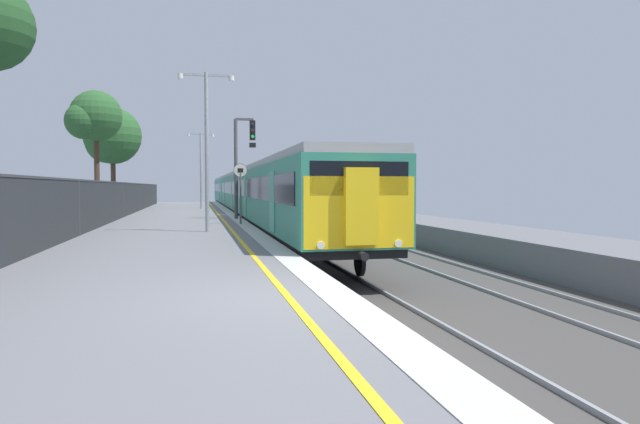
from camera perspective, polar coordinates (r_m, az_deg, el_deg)
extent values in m
cube|color=slate|center=(8.37, -18.38, -12.20)|extent=(6.40, 110.00, 1.00)
cube|color=silver|center=(8.47, 1.71, -8.39)|extent=(0.60, 110.00, 0.01)
cube|color=yellow|center=(8.32, -3.36, -8.60)|extent=(0.12, 110.00, 0.01)
cube|color=gray|center=(8.99, 7.97, -14.11)|extent=(0.07, 110.00, 0.08)
cube|color=gray|center=(9.57, 16.26, -13.15)|extent=(0.07, 110.00, 0.08)
cube|color=gray|center=(11.00, 28.28, -11.28)|extent=(0.07, 110.00, 0.08)
cube|color=#2D846B|center=(22.63, -3.04, 1.68)|extent=(2.80, 19.59, 2.30)
cube|color=black|center=(22.68, -3.03, -1.54)|extent=(2.64, 18.99, 0.25)
cube|color=#999E9E|center=(22.64, -3.05, 4.90)|extent=(2.68, 19.59, 0.24)
cube|color=black|center=(22.43, -6.60, 2.43)|extent=(0.02, 17.99, 0.84)
cube|color=teal|center=(17.57, -4.94, 1.10)|extent=(0.03, 1.10, 1.90)
cube|color=teal|center=(27.31, -7.68, 1.60)|extent=(0.03, 1.10, 1.90)
cylinder|color=black|center=(15.55, -1.45, -5.26)|extent=(0.12, 0.84, 0.84)
cylinder|color=black|center=(15.92, 4.09, -5.08)|extent=(0.12, 0.84, 0.84)
cylinder|color=black|center=(29.73, -6.82, -1.54)|extent=(0.12, 0.84, 0.84)
cylinder|color=black|center=(29.93, -3.85, -1.50)|extent=(0.12, 0.84, 0.84)
cube|color=#2D846B|center=(42.67, -7.55, 2.07)|extent=(2.80, 19.59, 2.30)
cube|color=black|center=(42.70, -7.54, 0.36)|extent=(2.64, 18.99, 0.25)
cube|color=#999E9E|center=(42.68, -7.56, 3.78)|extent=(2.68, 19.59, 0.24)
cube|color=black|center=(42.57, -9.45, 2.46)|extent=(0.02, 17.99, 0.84)
cube|color=teal|center=(37.68, -9.04, 1.85)|extent=(0.03, 1.10, 1.90)
cube|color=teal|center=(47.46, -9.77, 1.98)|extent=(0.03, 1.10, 1.90)
cylinder|color=black|center=(35.50, -7.76, -0.88)|extent=(0.12, 0.84, 0.84)
cylinder|color=black|center=(35.66, -5.26, -0.85)|extent=(0.12, 0.84, 0.84)
cylinder|color=black|center=(49.84, -9.16, 0.09)|extent=(0.12, 0.84, 0.84)
cylinder|color=black|center=(49.95, -7.37, 0.11)|extent=(0.12, 0.84, 0.84)
cube|color=#2D846B|center=(62.81, -9.17, 2.21)|extent=(2.80, 19.59, 2.30)
cube|color=black|center=(62.83, -9.16, 1.05)|extent=(2.64, 18.99, 0.25)
cube|color=#999E9E|center=(62.82, -9.18, 3.37)|extent=(2.68, 19.59, 0.24)
cube|color=black|center=(62.74, -10.46, 2.47)|extent=(0.02, 17.99, 0.84)
cube|color=teal|center=(57.85, -10.28, 2.08)|extent=(0.03, 1.10, 1.90)
cube|color=teal|center=(67.64, -10.62, 2.14)|extent=(0.03, 1.10, 1.90)
cylinder|color=black|center=(55.62, -9.52, 0.34)|extent=(0.12, 0.84, 0.84)
cylinder|color=black|center=(55.73, -7.92, 0.36)|extent=(0.12, 0.84, 0.84)
cylinder|color=black|center=(69.99, -10.15, 0.79)|extent=(0.12, 0.84, 0.84)
cylinder|color=black|center=(70.07, -8.88, 0.80)|extent=(0.12, 0.84, 0.84)
cube|color=yellow|center=(13.12, 4.06, -0.04)|extent=(2.70, 0.10, 1.70)
cube|color=black|center=(13.10, 4.08, 3.45)|extent=(2.40, 0.08, 0.80)
cube|color=yellow|center=(12.98, 4.24, 0.59)|extent=(0.80, 0.24, 1.80)
cylinder|color=white|center=(12.88, 0.06, -3.43)|extent=(0.18, 0.06, 0.18)
cylinder|color=white|center=(13.42, 8.02, -3.22)|extent=(0.18, 0.06, 0.18)
cylinder|color=black|center=(12.93, 4.41, -4.53)|extent=(0.20, 0.35, 0.20)
cube|color=black|center=(42.69, -7.56, 4.11)|extent=(0.60, 0.90, 0.20)
cylinder|color=#47474C|center=(28.67, -8.60, 4.36)|extent=(0.18, 0.18, 5.06)
cube|color=#47474C|center=(28.90, -7.73, 9.38)|extent=(0.90, 0.12, 0.12)
cube|color=black|center=(28.88, -6.93, 8.29)|extent=(0.28, 0.20, 1.00)
cylinder|color=black|center=(28.79, -6.91, 8.95)|extent=(0.16, 0.04, 0.16)
cylinder|color=black|center=(28.76, -6.90, 8.31)|extent=(0.16, 0.04, 0.16)
cylinder|color=#19D83F|center=(28.73, -6.90, 7.68)|extent=(0.16, 0.04, 0.16)
cube|color=black|center=(28.81, -6.92, 6.81)|extent=(0.32, 0.16, 0.24)
cylinder|color=#59595B|center=(24.51, -8.13, 1.43)|extent=(0.08, 0.08, 2.29)
cylinder|color=black|center=(24.51, -8.15, 4.24)|extent=(0.59, 0.02, 0.59)
cylinder|color=silver|center=(24.50, -8.15, 4.24)|extent=(0.56, 0.02, 0.56)
cube|color=black|center=(24.49, -8.15, 4.24)|extent=(0.24, 0.01, 0.18)
cylinder|color=#93999E|center=(20.61, -11.51, 5.99)|extent=(0.14, 0.14, 5.73)
cube|color=#93999E|center=(20.97, -10.32, 13.56)|extent=(0.90, 0.08, 0.08)
cylinder|color=silver|center=(20.98, -9.05, 13.35)|extent=(0.20, 0.20, 0.18)
cube|color=#93999E|center=(20.96, -12.85, 13.55)|extent=(0.90, 0.08, 0.08)
cylinder|color=silver|center=(20.95, -14.11, 13.32)|extent=(0.20, 0.20, 0.18)
cylinder|color=#93999E|center=(43.11, -12.08, 4.15)|extent=(0.14, 0.14, 5.71)
cube|color=#93999E|center=(43.28, -11.52, 7.80)|extent=(0.90, 0.08, 0.08)
cylinder|color=silver|center=(43.28, -10.92, 7.70)|extent=(0.20, 0.20, 0.18)
cube|color=#93999E|center=(43.27, -12.72, 7.79)|extent=(0.90, 0.08, 0.08)
cylinder|color=silver|center=(43.27, -13.32, 7.68)|extent=(0.20, 0.20, 0.18)
cylinder|color=#38383D|center=(20.12, -23.46, 0.39)|extent=(0.07, 0.07, 1.85)
cylinder|color=#38383D|center=(31.67, -19.48, 1.17)|extent=(0.07, 0.07, 1.85)
cylinder|color=#38383D|center=(43.29, -17.63, 1.53)|extent=(0.07, 0.07, 1.85)
cylinder|color=#38383D|center=(54.94, -16.56, 1.73)|extent=(0.07, 0.07, 1.85)
cylinder|color=#473323|center=(34.56, -21.86, 3.75)|extent=(0.30, 0.30, 4.89)
sphere|color=#285628|center=(34.79, -21.95, 9.10)|extent=(2.91, 2.91, 2.91)
sphere|color=#285628|center=(34.33, -23.05, 8.56)|extent=(2.04, 2.04, 2.04)
cylinder|color=#473323|center=(48.39, -20.40, 3.16)|extent=(0.38, 0.38, 4.52)
sphere|color=#285628|center=(48.56, -20.46, 7.32)|extent=(4.58, 4.58, 4.58)
sphere|color=#285628|center=(48.17, -21.00, 6.67)|extent=(3.32, 3.32, 3.32)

